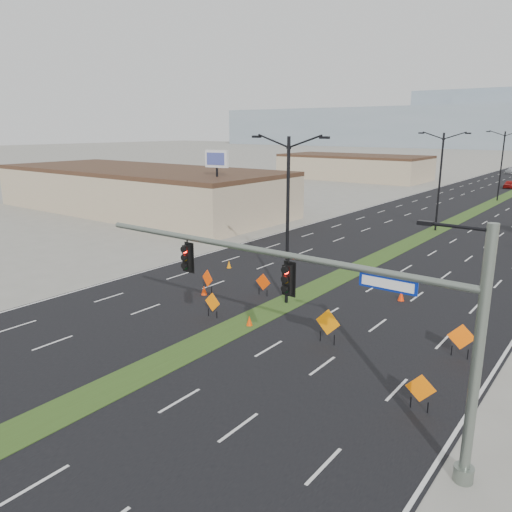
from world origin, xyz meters
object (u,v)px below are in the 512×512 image
Objects in this scene: construction_sign_2 at (263,283)px; cone_0 at (204,290)px; construction_sign_5 at (461,338)px; signal_mast at (334,302)px; car_left at (509,184)px; cone_1 at (249,321)px; construction_sign_3 at (328,323)px; construction_sign_0 at (207,279)px; car_far at (512,170)px; cone_3 at (229,264)px; construction_sign_1 at (212,303)px; construction_sign_4 at (421,390)px; streetlight_2 at (502,164)px; pole_sign_west at (217,166)px; streetlight_0 at (288,216)px; cone_2 at (401,296)px; streetlight_1 at (440,179)px.

cone_0 is (-3.08, -2.24, -0.53)m from construction_sign_2.
signal_mast is at bearing -121.01° from construction_sign_5.
car_left is 78.88m from cone_1.
construction_sign_5 is at bearing 22.73° from construction_sign_3.
construction_sign_0 reaches higher than cone_1.
cone_3 is at bearing -84.20° from car_far.
construction_sign_1 is 13.06m from construction_sign_5.
construction_sign_4 is at bearing -106.49° from construction_sign_5.
streetlight_2 is at bearing 97.39° from signal_mast.
construction_sign_3 is 1.20× the size of construction_sign_4.
cone_1 is at bearing -79.92° from car_far.
construction_sign_2 is (5.89, -107.29, 0.15)m from car_far.
construction_sign_0 is at bearing 167.94° from construction_sign_3.
construction_sign_5 is 19.31m from cone_3.
streetlight_2 reaches higher than construction_sign_3.
streetlight_2 is at bearing 99.91° from construction_sign_0.
pole_sign_west is at bearing -109.04° from car_left.
car_far is at bearing 94.27° from cone_1.
car_far is at bearing 97.09° from construction_sign_3.
car_left is at bearing 96.29° from streetlight_2.
cone_2 is at bearing 40.60° from streetlight_0.
construction_sign_0 is (-13.80, 8.60, -3.88)m from signal_mast.
streetlight_2 is 51.86m from cone_2.
pole_sign_west is at bearing 129.17° from cone_0.
streetlight_0 reaches higher than construction_sign_4.
construction_sign_2 reaches higher than car_far.
streetlight_0 is 8.80m from cone_2.
cone_0 is (-10.00, 1.74, -0.75)m from construction_sign_3.
cone_3 is 17.12m from pole_sign_west.
streetlight_0 is 6.82× the size of construction_sign_1.
construction_sign_4 is at bearing -14.55° from cone_1.
cone_2 is at bearing 27.77° from construction_sign_2.
construction_sign_1 is at bearing -28.70° from construction_sign_0.
car_far is at bearing 97.96° from signal_mast.
cone_0 is (0.17, -0.53, -0.59)m from construction_sign_0.
streetlight_2 is at bearing 81.37° from cone_3.
cone_2 is at bearing 3.35° from cone_3.
signal_mast is 25.53× the size of cone_0.
streetlight_0 is 2.52× the size of car_left.
streetlight_1 is 28.15m from construction_sign_2.
pole_sign_west is (-19.06, -12.77, 1.23)m from streetlight_1.
construction_sign_3 is (6.93, 0.85, 0.21)m from construction_sign_1.
car_far is 112.18m from cone_1.
streetlight_2 is 52.95m from cone_3.
streetlight_0 is 14.87× the size of cone_2.
streetlight_0 is 7.53m from construction_sign_3.
construction_sign_2 is 0.18× the size of pole_sign_west.
construction_sign_0 is 10.42m from construction_sign_3.
car_far reaches higher than cone_1.
car_far is at bearing 75.11° from pole_sign_west.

